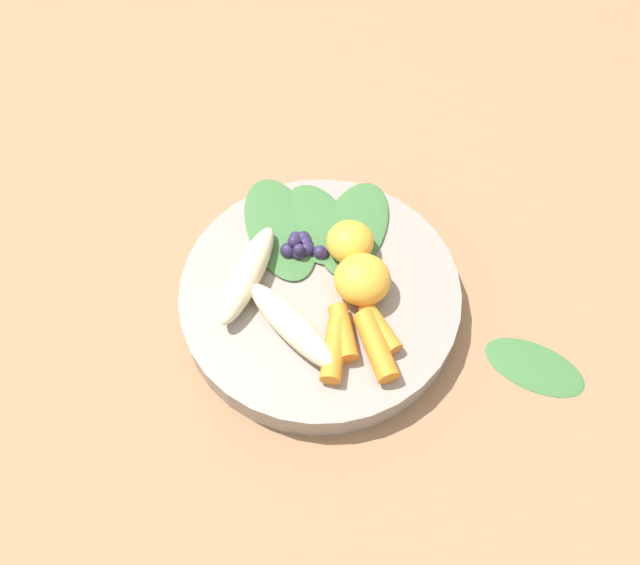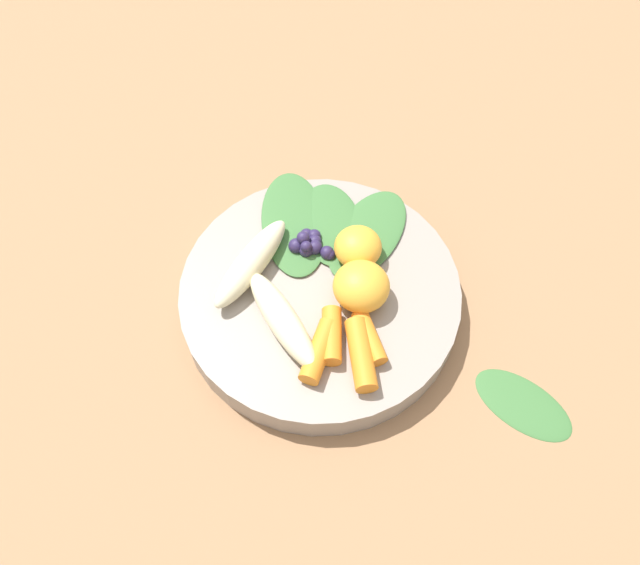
{
  "view_description": "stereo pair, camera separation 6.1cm",
  "coord_description": "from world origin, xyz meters",
  "px_view_note": "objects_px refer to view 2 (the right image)",
  "views": [
    {
      "loc": [
        -0.16,
        -0.27,
        0.56
      ],
      "look_at": [
        0.0,
        0.0,
        0.04
      ],
      "focal_mm": 37.6,
      "sensor_mm": 36.0,
      "label": 1
    },
    {
      "loc": [
        -0.1,
        -0.3,
        0.56
      ],
      "look_at": [
        0.0,
        0.0,
        0.04
      ],
      "focal_mm": 37.6,
      "sensor_mm": 36.0,
      "label": 2
    }
  ],
  "objects_px": {
    "banana_peeled_right": "(251,263)",
    "orange_segment_near": "(358,247)",
    "kale_leaf_stray": "(524,404)",
    "banana_peeled_left": "(282,320)",
    "bowl": "(320,297)"
  },
  "relations": [
    {
      "from": "banana_peeled_left",
      "to": "orange_segment_near",
      "type": "distance_m",
      "value": 0.1
    },
    {
      "from": "bowl",
      "to": "banana_peeled_right",
      "type": "distance_m",
      "value": 0.07
    },
    {
      "from": "banana_peeled_right",
      "to": "kale_leaf_stray",
      "type": "relative_size",
      "value": 1.18
    },
    {
      "from": "banana_peeled_right",
      "to": "orange_segment_near",
      "type": "height_order",
      "value": "orange_segment_near"
    },
    {
      "from": "banana_peeled_right",
      "to": "kale_leaf_stray",
      "type": "height_order",
      "value": "banana_peeled_right"
    },
    {
      "from": "banana_peeled_right",
      "to": "kale_leaf_stray",
      "type": "bearing_deg",
      "value": 94.66
    },
    {
      "from": "orange_segment_near",
      "to": "kale_leaf_stray",
      "type": "distance_m",
      "value": 0.2
    },
    {
      "from": "banana_peeled_left",
      "to": "banana_peeled_right",
      "type": "bearing_deg",
      "value": 176.33
    },
    {
      "from": "bowl",
      "to": "banana_peeled_right",
      "type": "xyz_separation_m",
      "value": [
        -0.05,
        0.04,
        0.03
      ]
    },
    {
      "from": "banana_peeled_left",
      "to": "kale_leaf_stray",
      "type": "distance_m",
      "value": 0.23
    },
    {
      "from": "orange_segment_near",
      "to": "kale_leaf_stray",
      "type": "bearing_deg",
      "value": -62.48
    },
    {
      "from": "kale_leaf_stray",
      "to": "bowl",
      "type": "bearing_deg",
      "value": -171.78
    },
    {
      "from": "bowl",
      "to": "orange_segment_near",
      "type": "xyz_separation_m",
      "value": [
        0.04,
        0.02,
        0.03
      ]
    },
    {
      "from": "banana_peeled_right",
      "to": "kale_leaf_stray",
      "type": "xyz_separation_m",
      "value": [
        0.19,
        -0.19,
        -0.04
      ]
    },
    {
      "from": "banana_peeled_left",
      "to": "orange_segment_near",
      "type": "height_order",
      "value": "orange_segment_near"
    }
  ]
}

